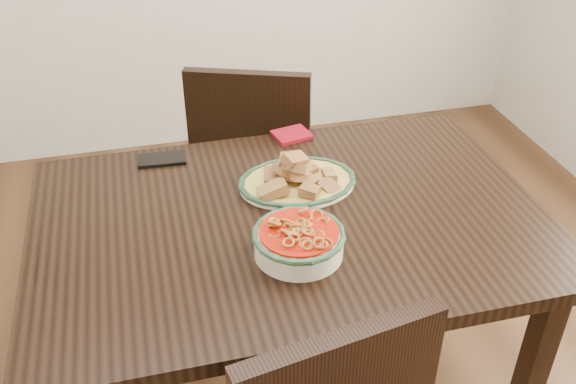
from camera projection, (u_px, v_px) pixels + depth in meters
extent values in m
cube|color=black|center=(290.00, 222.00, 1.66)|extent=(1.31, 0.88, 0.04)
cube|color=black|center=(529.00, 380.00, 1.70)|extent=(0.06, 0.06, 0.71)
cube|color=black|center=(89.00, 279.00, 2.04)|extent=(0.06, 0.06, 0.71)
cube|color=black|center=(421.00, 226.00, 2.27)|extent=(0.06, 0.06, 0.71)
cube|color=black|center=(259.00, 163.00, 2.48)|extent=(0.54, 0.54, 0.04)
cube|color=black|center=(306.00, 190.00, 2.73)|extent=(0.04, 0.04, 0.41)
cube|color=black|center=(227.00, 185.00, 2.76)|extent=(0.04, 0.04, 0.41)
cube|color=black|center=(298.00, 239.00, 2.45)|extent=(0.04, 0.04, 0.41)
cube|color=black|center=(210.00, 233.00, 2.48)|extent=(0.04, 0.04, 0.41)
cube|color=black|center=(249.00, 132.00, 2.19)|extent=(0.41, 0.19, 0.44)
ellipsoid|color=white|center=(297.00, 183.00, 1.76)|extent=(0.32, 0.24, 0.02)
ellipsoid|color=gold|center=(297.00, 181.00, 1.76)|extent=(0.31, 0.23, 0.01)
torus|color=#173421|center=(297.00, 181.00, 1.76)|extent=(0.25, 0.25, 0.01)
cylinder|color=#F3EACD|center=(299.00, 243.00, 1.51)|extent=(0.21, 0.21, 0.06)
torus|color=#1C3D28|center=(299.00, 234.00, 1.49)|extent=(0.22, 0.22, 0.02)
cylinder|color=#A41507|center=(299.00, 233.00, 1.49)|extent=(0.19, 0.19, 0.01)
cube|color=black|center=(162.00, 159.00, 1.88)|extent=(0.14, 0.08, 0.01)
cube|color=maroon|center=(292.00, 135.00, 2.00)|extent=(0.12, 0.11, 0.01)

